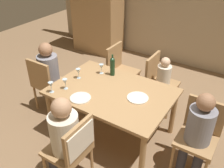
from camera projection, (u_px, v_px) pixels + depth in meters
name	position (u px, v px, depth m)	size (l,w,h in m)	color
ground_plane	(112.00, 132.00, 3.66)	(10.00, 10.00, 0.00)	#846647
rear_room_partition	(187.00, 0.00, 4.90)	(6.40, 0.12, 2.70)	tan
armoire_cabinet	(97.00, 5.00, 5.58)	(1.18, 0.62, 2.18)	#A87F51
dining_table	(112.00, 96.00, 3.31)	(1.58, 1.09, 0.74)	#A87F51
chair_right_end	(200.00, 132.00, 2.90)	(0.44, 0.44, 0.92)	#A87F51
chair_left_end	(46.00, 82.00, 3.85)	(0.44, 0.44, 0.92)	#A87F51
chair_near	(75.00, 146.00, 2.63)	(0.46, 0.44, 0.92)	#A87F51
chair_far_right	(158.00, 79.00, 3.91)	(0.44, 0.44, 0.92)	#A87F51
chair_far_left	(120.00, 68.00, 4.24)	(0.44, 0.44, 0.92)	#A87F51
person_woman_host	(199.00, 130.00, 2.76)	(0.30, 0.34, 1.11)	#33333D
person_man_bearded	(50.00, 71.00, 3.87)	(0.31, 0.36, 1.15)	#33333D
person_man_guest	(63.00, 135.00, 2.66)	(0.36, 0.32, 1.16)	#33333D
person_child_small	(165.00, 80.00, 3.85)	(0.25, 0.22, 0.94)	#33333D
wine_bottle_tall_green	(112.00, 66.00, 3.54)	(0.07, 0.07, 0.32)	#19381E
wine_glass_near_left	(51.00, 85.00, 3.18)	(0.07, 0.07, 0.15)	silver
wine_glass_centre	(78.00, 71.00, 3.48)	(0.07, 0.07, 0.15)	silver
wine_glass_near_right	(65.00, 82.00, 3.25)	(0.07, 0.07, 0.15)	silver
wine_glass_far	(101.00, 67.00, 3.60)	(0.07, 0.07, 0.15)	silver
dinner_plate_host	(80.00, 98.00, 3.11)	(0.26, 0.26, 0.01)	silver
dinner_plate_guest_left	(138.00, 98.00, 3.11)	(0.27, 0.27, 0.01)	white
handbag	(141.00, 96.00, 4.26)	(0.28, 0.12, 0.22)	brown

